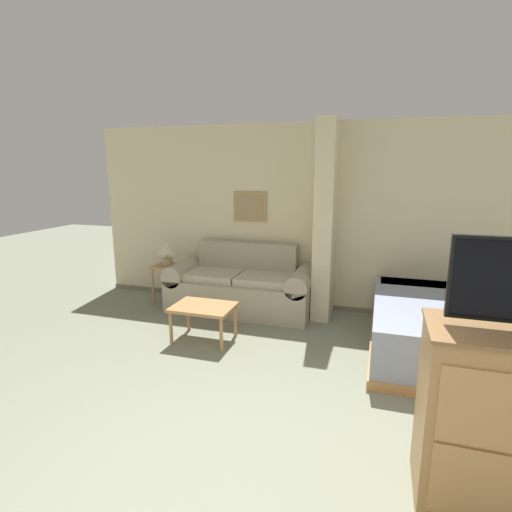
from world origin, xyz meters
name	(u,v)px	position (x,y,z in m)	size (l,w,h in m)	color
wall_back	(326,219)	(0.00, 3.80, 1.29)	(7.02, 0.16, 2.60)	beige
wall_partition_pillar	(325,222)	(0.04, 3.45, 1.30)	(0.24, 0.57, 2.60)	beige
couch	(241,287)	(-1.10, 3.32, 0.34)	(2.03, 0.84, 0.93)	tan
coffee_table	(203,310)	(-1.17, 2.20, 0.38)	(0.70, 0.52, 0.43)	#B27F4C
side_table	(168,272)	(-2.25, 3.30, 0.47)	(0.40, 0.40, 0.58)	#B27F4C
table_lamp	(167,248)	(-2.25, 3.30, 0.84)	(0.28, 0.28, 0.39)	tan
bed	(455,329)	(1.56, 2.68, 0.29)	(1.73, 2.05, 0.57)	#B27F4C
backpack	(465,288)	(1.57, 2.45, 0.82)	(0.29, 0.19, 0.48)	#2D4733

